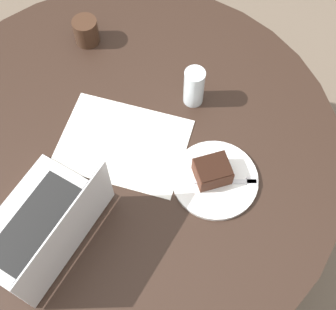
% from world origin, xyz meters
% --- Properties ---
extents(ground_plane, '(12.00, 12.00, 0.00)m').
position_xyz_m(ground_plane, '(0.00, 0.00, 0.00)').
color(ground_plane, '#6B5B4C').
extents(dining_table, '(1.26, 1.26, 0.73)m').
position_xyz_m(dining_table, '(0.00, 0.00, 0.59)').
color(dining_table, black).
rests_on(dining_table, ground_plane).
extents(paper_document, '(0.44, 0.41, 0.00)m').
position_xyz_m(paper_document, '(0.00, 0.00, 0.73)').
color(paper_document, white).
rests_on(paper_document, dining_table).
extents(plate, '(0.24, 0.24, 0.01)m').
position_xyz_m(plate, '(-0.26, -0.11, 0.73)').
color(plate, white).
rests_on(plate, dining_table).
extents(cake_slice, '(0.11, 0.12, 0.06)m').
position_xyz_m(cake_slice, '(-0.24, -0.11, 0.77)').
color(cake_slice, '#472619').
rests_on(cake_slice, plate).
extents(fork, '(0.13, 0.14, 0.00)m').
position_xyz_m(fork, '(-0.29, -0.14, 0.74)').
color(fork, silver).
rests_on(fork, plate).
extents(coffee_glass, '(0.08, 0.08, 0.09)m').
position_xyz_m(coffee_glass, '(0.37, -0.16, 0.77)').
color(coffee_glass, '#3D2619').
rests_on(coffee_glass, dining_table).
extents(water_glass, '(0.06, 0.06, 0.13)m').
position_xyz_m(water_glass, '(-0.02, -0.25, 0.79)').
color(water_glass, silver).
rests_on(water_glass, dining_table).
extents(laptop, '(0.33, 0.39, 0.22)m').
position_xyz_m(laptop, '(-0.08, 0.31, 0.77)').
color(laptop, silver).
rests_on(laptop, dining_table).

